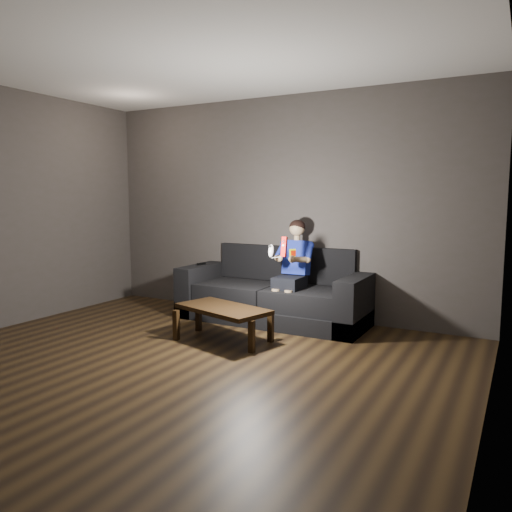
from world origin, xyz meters
The scene contains 10 objects.
floor centered at (0.00, 0.00, 0.00)m, with size 5.00×5.00×0.00m, color black.
back_wall centered at (0.00, 2.50, 1.35)m, with size 5.00×0.04×2.70m, color #403C37.
right_wall centered at (2.50, 0.00, 1.35)m, with size 0.04×5.00×2.70m, color #403C37.
ceiling centered at (0.00, 0.00, 2.70)m, with size 5.00×5.00×0.02m, color silver.
sofa centered at (0.07, 2.20, 0.28)m, with size 2.26×0.97×0.87m.
child centered at (0.32, 2.13, 0.73)m, with size 0.45×0.55×1.10m.
wii_remote_red centered at (0.41, 1.71, 0.95)m, with size 0.06×0.08×0.22m.
nunchuk_white centered at (0.25, 1.71, 0.90)m, with size 0.07×0.10×0.15m.
wii_remote_black centered at (-0.95, 2.11, 0.63)m, with size 0.04×0.14×0.03m.
coffee_table centered at (-0.02, 1.14, 0.31)m, with size 1.08×0.74×0.36m.
Camera 1 is at (2.67, -3.11, 1.49)m, focal length 35.00 mm.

